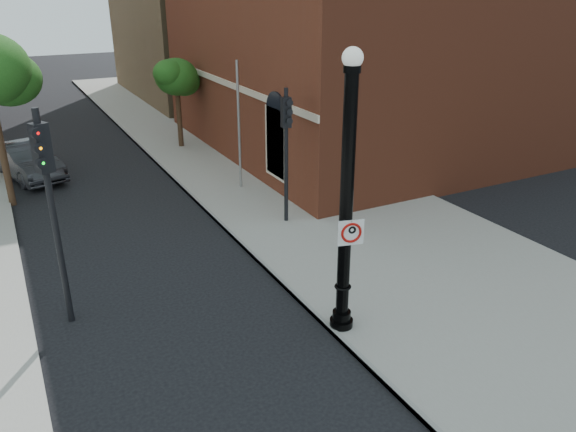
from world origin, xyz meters
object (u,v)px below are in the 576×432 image
no_parking_sign (351,232)px  parked_car (27,161)px  traffic_signal_right (286,135)px  traffic_signal_left (48,185)px  lamppost (346,213)px

no_parking_sign → parked_car: 16.40m
parked_car → traffic_signal_right: traffic_signal_right is taller
no_parking_sign → traffic_signal_left: 6.58m
no_parking_sign → traffic_signal_right: traffic_signal_right is taller
lamppost → parked_car: lamppost is taller
parked_car → traffic_signal_right: size_ratio=0.99×
lamppost → no_parking_sign: (0.04, -0.16, -0.39)m
lamppost → no_parking_sign: lamppost is taller
no_parking_sign → traffic_signal_right: size_ratio=0.13×
lamppost → parked_car: (-5.42, 15.20, -2.19)m
parked_car → traffic_signal_left: bearing=-106.6°
no_parking_sign → parked_car: size_ratio=0.13×
lamppost → traffic_signal_right: lamppost is taller
parked_car → traffic_signal_left: 12.20m
no_parking_sign → traffic_signal_left: traffic_signal_left is taller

